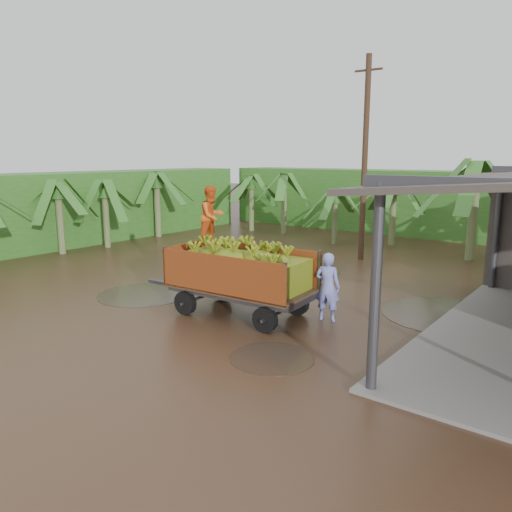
{
  "coord_description": "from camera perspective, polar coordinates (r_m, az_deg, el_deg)",
  "views": [
    {
      "loc": [
        8.98,
        -12.06,
        4.45
      ],
      "look_at": [
        0.5,
        -1.09,
        1.64
      ],
      "focal_mm": 35.0,
      "sensor_mm": 36.0,
      "label": 1
    }
  ],
  "objects": [
    {
      "name": "banana_trailer",
      "position": [
        13.97,
        -1.87,
        -1.75
      ],
      "size": [
        5.69,
        2.26,
        3.6
      ],
      "rotation": [
        0.0,
        0.0,
        0.07
      ],
      "color": "#AE4A18",
      "rests_on": "ground"
    },
    {
      "name": "hedge_west",
      "position": [
        28.16,
        -17.36,
        5.53
      ],
      "size": [
        3.0,
        18.0,
        3.6
      ],
      "primitive_type": "cube",
      "color": "#2D661E",
      "rests_on": "ground"
    },
    {
      "name": "ground",
      "position": [
        15.68,
        0.99,
        -5.04
      ],
      "size": [
        100.0,
        100.0,
        0.0
      ],
      "primitive_type": "plane",
      "color": "black",
      "rests_on": "ground"
    },
    {
      "name": "hedge_north",
      "position": [
        30.25,
        16.35,
        5.97
      ],
      "size": [
        22.0,
        3.0,
        3.6
      ],
      "primitive_type": "cube",
      "color": "#2D661E",
      "rests_on": "ground"
    },
    {
      "name": "utility_pole",
      "position": [
        21.75,
        12.32,
        10.77
      ],
      "size": [
        1.2,
        0.24,
        8.47
      ],
      "color": "#47301E",
      "rests_on": "ground"
    },
    {
      "name": "man_blue",
      "position": [
        13.69,
        8.18,
        -3.5
      ],
      "size": [
        0.77,
        0.58,
        1.89
      ],
      "primitive_type": "imported",
      "rotation": [
        0.0,
        0.0,
        3.35
      ],
      "color": "#8088E9",
      "rests_on": "ground"
    },
    {
      "name": "banana_plants",
      "position": [
        23.15,
        4.21,
        4.89
      ],
      "size": [
        24.19,
        20.64,
        4.33
      ],
      "color": "#2D661E",
      "rests_on": "ground"
    }
  ]
}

